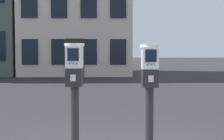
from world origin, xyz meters
TOP-DOWN VIEW (x-y plane):
  - parking_meter_near_kerb at (-0.68, -0.18)m, footprint 0.22×0.26m
  - parking_meter_twin_adjacent at (0.14, -0.18)m, footprint 0.22×0.26m

SIDE VIEW (x-z plane):
  - parking_meter_twin_adjacent at x=0.14m, z-range 0.38..1.68m
  - parking_meter_near_kerb at x=-0.68m, z-range 0.39..1.69m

